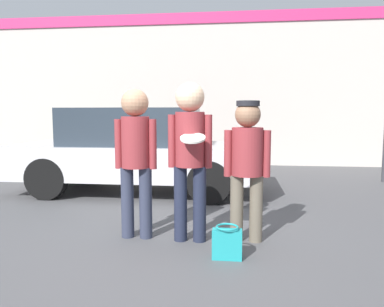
# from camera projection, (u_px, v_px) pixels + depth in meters

# --- Properties ---
(ground_plane) EXTENTS (56.00, 56.00, 0.00)m
(ground_plane) POSITION_uv_depth(u_px,v_px,m) (170.00, 240.00, 4.33)
(ground_plane) COLOR #4C4C4F
(storefront_building) EXTENTS (24.00, 0.22, 4.22)m
(storefront_building) POSITION_uv_depth(u_px,v_px,m) (211.00, 89.00, 10.57)
(storefront_building) COLOR beige
(storefront_building) RESTS_ON ground
(person_left) EXTENTS (0.50, 0.33, 1.74)m
(person_left) POSITION_uv_depth(u_px,v_px,m) (136.00, 150.00, 4.33)
(person_left) COLOR #2D3347
(person_left) RESTS_ON ground
(person_middle_with_frisbee) EXTENTS (0.50, 0.54, 1.81)m
(person_middle_with_frisbee) POSITION_uv_depth(u_px,v_px,m) (190.00, 147.00, 4.20)
(person_middle_with_frisbee) COLOR #1E2338
(person_middle_with_frisbee) RESTS_ON ground
(person_right) EXTENTS (0.52, 0.35, 1.61)m
(person_right) POSITION_uv_depth(u_px,v_px,m) (247.00, 158.00, 4.22)
(person_right) COLOR #665B4C
(person_right) RESTS_ON ground
(parked_car_near) EXTENTS (4.47, 1.85, 1.56)m
(parked_car_near) POSITION_uv_depth(u_px,v_px,m) (137.00, 150.00, 6.96)
(parked_car_near) COLOR silver
(parked_car_near) RESTS_ON ground
(shrub) EXTENTS (0.97, 0.97, 0.97)m
(shrub) POSITION_uv_depth(u_px,v_px,m) (72.00, 148.00, 10.55)
(shrub) COLOR #387A3D
(shrub) RESTS_ON ground
(handbag) EXTENTS (0.30, 0.23, 0.34)m
(handbag) POSITION_uv_depth(u_px,v_px,m) (227.00, 243.00, 3.78)
(handbag) COLOR teal
(handbag) RESTS_ON ground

